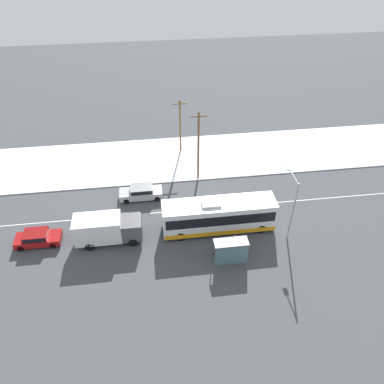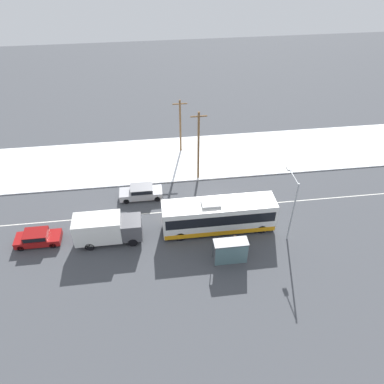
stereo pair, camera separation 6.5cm
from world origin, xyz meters
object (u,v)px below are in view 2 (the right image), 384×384
Objects in this scene: sedan_car at (141,192)px; utility_pole_snowlot at (180,125)px; box_truck at (106,228)px; pedestrian_at_stop at (234,241)px; city_bus at (219,216)px; parked_car_near_truck at (37,237)px; bus_shelter at (231,250)px; streetlamp at (292,200)px; utility_pole_roadside at (198,146)px.

sedan_car is 10.93m from utility_pole_snowlot.
box_truck is 3.52× the size of pedestrian_at_stop.
box_truck is at bearing -178.43° from city_bus.
utility_pole_snowlot is at bearing 44.04° from parked_car_near_truck.
utility_pole_snowlot is (-2.18, 14.98, 2.04)m from city_bus.
utility_pole_snowlot reaches higher than sedan_car.
parked_car_near_truck is at bearing -135.96° from utility_pole_snowlot.
bus_shelter reaches higher than sedan_car.
box_truck is 1.49× the size of parked_car_near_truck.
bus_shelter is at bearing -154.53° from streetlamp.
city_bus is at bearing 93.64° from bus_shelter.
city_bus is 17.50m from parked_car_near_truck.
box_truck is 0.94× the size of streetlamp.
pedestrian_at_stop is 6.50m from streetlamp.
utility_pole_snowlot reaches higher than parked_car_near_truck.
city_bus is at bearing 141.86° from sedan_car.
utility_pole_roadside is (16.68, 8.52, 3.70)m from parked_car_near_truck.
city_bus is at bearing -81.71° from utility_pole_snowlot.
utility_pole_roadside is at bearing 95.16° from city_bus.
pedestrian_at_stop is at bearing -81.40° from utility_pole_roadside.
box_truck is 0.73× the size of utility_pole_roadside.
utility_pole_roadside is (-1.08, 13.26, 2.80)m from bus_shelter.
streetlamp is at bearing -55.01° from utility_pole_roadside.
parked_car_near_truck is 2.37× the size of pedestrian_at_stop.
city_bus is at bearing 165.91° from streetlamp.
streetlamp reaches higher than box_truck.
utility_pole_snowlot is (8.66, 15.28, 2.14)m from box_truck.
streetlamp is at bearing 25.47° from bus_shelter.
pedestrian_at_stop is (18.45, -3.15, 0.32)m from parked_car_near_truck.
city_bus is 4.56m from bus_shelter.
city_bus reaches higher than pedestrian_at_stop.
pedestrian_at_stop is (8.47, -8.84, 0.27)m from sedan_car.
parked_car_near_truck is at bearing 170.32° from pedestrian_at_stop.
utility_pole_snowlot is (-3.16, 17.93, 2.66)m from pedestrian_at_stop.
box_truck reaches higher than bus_shelter.
sedan_car is 0.65× the size of utility_pole_snowlot.
box_truck is at bearing 159.11° from bus_shelter.
sedan_car is at bearing -157.17° from utility_pole_roadside.
box_truck reaches higher than sedan_car.
box_truck is 6.70m from parked_car_near_truck.
parked_car_near_truck is at bearing 175.67° from streetlamp.
pedestrian_at_stop is (11.82, -2.65, -0.52)m from box_truck.
utility_pole_roadside reaches higher than bus_shelter.
streetlamp reaches higher than parked_car_near_truck.
utility_pole_roadside is at bearing 124.99° from streetlamp.
bus_shelter is 19.79m from utility_pole_snowlot.
sedan_car is 8.14m from utility_pole_roadside.
pedestrian_at_stop is at bearing -71.71° from city_bus.
streetlamp is (17.28, -1.32, 2.74)m from box_truck.
bus_shelter is (11.13, -4.25, 0.06)m from box_truck.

